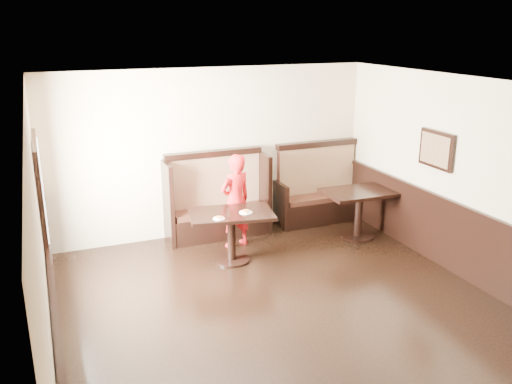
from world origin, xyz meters
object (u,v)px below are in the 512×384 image
booth_main (217,206)px  table_main (231,224)px  table_neighbor (359,203)px  booth_neighbor (319,195)px  child (236,201)px

booth_main → table_main: booth_main is taller
booth_main → table_neighbor: 2.39m
booth_neighbor → table_main: 2.37m
table_neighbor → child: child is taller
table_main → child: (0.27, 0.54, 0.16)m
table_neighbor → booth_main: bearing=157.0°
booth_main → booth_neighbor: size_ratio=1.06×
table_main → booth_neighbor: bearing=38.3°
table_neighbor → table_main: bearing=-175.5°
booth_neighbor → table_neighbor: (0.22, -0.99, 0.13)m
booth_main → table_main: size_ratio=1.30×
booth_main → child: bearing=-76.9°
booth_main → table_neighbor: (2.17, -1.00, 0.09)m
booth_neighbor → table_main: bearing=-152.1°
table_neighbor → child: size_ratio=0.79×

